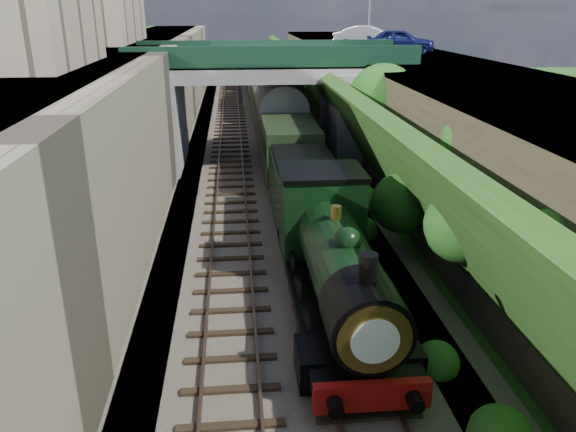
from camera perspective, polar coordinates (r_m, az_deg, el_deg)
The scene contains 18 objects.
trackbed at distance 31.04m, azimuth -2.13°, elevation 3.45°, with size 10.00×90.00×0.20m, color #473F38.
retaining_wall at distance 30.41m, azimuth -12.75°, elevation 9.21°, with size 1.00×90.00×7.00m, color #756B56.
street_plateau_left at distance 31.05m, azimuth -19.24°, elevation 8.80°, with size 6.00×90.00×7.00m, color #262628.
street_plateau_right at distance 32.25m, azimuth 15.11°, elevation 8.95°, with size 8.00×90.00×6.25m, color #262628.
embankment_slope at distance 29.57m, azimuth 7.73°, elevation 7.64°, with size 4.37×90.00×6.36m.
track_left at distance 30.95m, azimuth -5.84°, elevation 3.59°, with size 2.50×90.00×0.20m.
track_right at distance 31.09m, azimuth 0.08°, elevation 3.77°, with size 2.50×90.00×0.20m.
road_bridge at distance 34.12m, azimuth -1.02°, elevation 11.86°, with size 16.00×6.40×7.25m.
building_near at distance 24.90m, azimuth -25.12°, elevation 18.27°, with size 4.00×8.00×4.00m, color gray.
tree at distance 29.44m, azimuth 9.74°, elevation 11.33°, with size 3.60×3.80×6.60m.
lamppost at distance 43.15m, azimuth 8.39°, elevation 20.77°, with size 0.87×0.15×6.00m.
car_blue at distance 40.30m, azimuth 11.32°, elevation 17.04°, with size 1.85×4.61×1.57m, color #131A53.
car_silver at distance 42.29m, azimuth 8.33°, elevation 17.44°, with size 1.80×5.17×1.70m, color #9B9B9F.
locomotive at distance 17.04m, azimuth 4.82°, elevation -4.89°, with size 3.10×10.22×3.83m.
tender at distance 23.91m, azimuth 1.74°, elevation 2.03°, with size 2.70×6.00×3.05m.
coach_front at distance 35.93m, azimuth -0.77°, elevation 9.02°, with size 2.90×18.00×3.70m.
coach_middle at distance 54.45m, azimuth -2.46°, elevation 12.91°, with size 2.90×18.00×3.70m.
coach_rear at distance 73.11m, azimuth -3.30°, elevation 14.82°, with size 2.90×18.00×3.70m.
Camera 1 is at (-1.69, -9.64, 9.16)m, focal length 35.00 mm.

